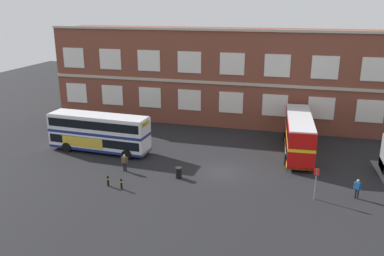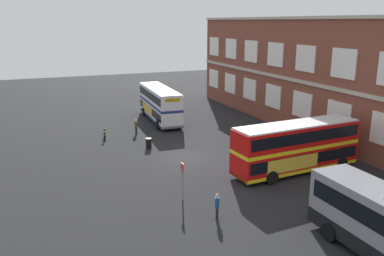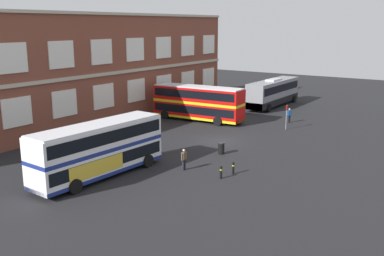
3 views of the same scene
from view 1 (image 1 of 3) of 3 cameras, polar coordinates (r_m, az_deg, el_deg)
name	(u,v)px [view 1 (image 1 of 3)]	position (r m, az deg, el deg)	size (l,w,h in m)	color
ground_plane	(226,164)	(40.26, 4.91, -5.17)	(120.00, 120.00, 0.00)	black
brick_terminal_building	(237,76)	(54.06, 6.36, 7.33)	(48.64, 8.19, 12.40)	brown
double_decker_near	(99,132)	(44.03, -13.05, -0.59)	(11.12, 3.28, 4.07)	silver
double_decker_middle	(299,134)	(43.77, 14.88, -0.84)	(3.41, 11.15, 4.07)	red
waiting_passenger	(125,162)	(38.80, -9.53, -4.76)	(0.63, 0.25, 1.70)	black
second_passenger	(357,188)	(35.78, 22.38, -7.88)	(0.60, 0.41, 1.70)	black
bus_stand_flag	(316,181)	(34.24, 17.15, -7.16)	(0.44, 0.10, 2.70)	slate
station_litter_bin	(179,173)	(36.99, -1.91, -6.35)	(0.60, 0.60, 1.03)	black
safety_bollard_west	(108,181)	(36.20, -11.81, -7.33)	(0.19, 0.19, 0.95)	black
safety_bollard_east	(121,184)	(35.42, -9.98, -7.80)	(0.19, 0.19, 0.95)	black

